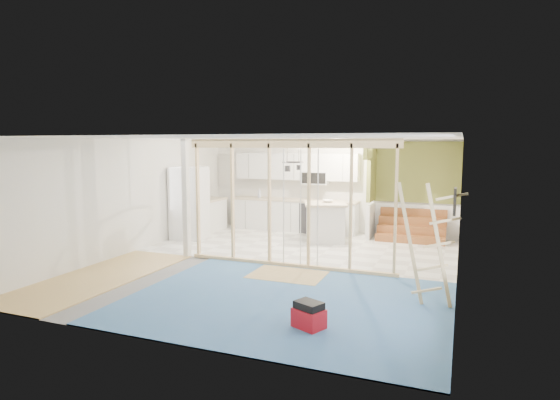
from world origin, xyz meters
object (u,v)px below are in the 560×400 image
at_px(toolbox, 309,316).
at_px(island, 325,222).
at_px(ladder, 428,245).
at_px(fridge, 190,203).

bearing_deg(toolbox, island, 128.31).
relative_size(island, toolbox, 2.70).
bearing_deg(island, ladder, -76.03).
height_order(island, ladder, ladder).
distance_m(island, ladder, 4.95).
height_order(island, toolbox, island).
bearing_deg(fridge, toolbox, -50.71).
distance_m(toolbox, ladder, 2.19).
height_order(fridge, ladder, ladder).
relative_size(fridge, island, 1.43).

